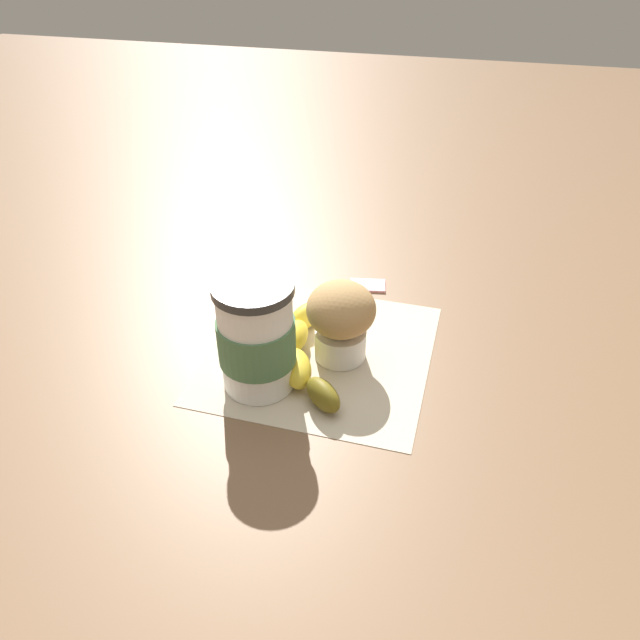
{
  "coord_description": "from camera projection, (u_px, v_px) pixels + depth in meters",
  "views": [
    {
      "loc": [
        -0.58,
        -0.13,
        0.49
      ],
      "look_at": [
        0.0,
        0.0,
        0.05
      ],
      "focal_mm": 35.0,
      "sensor_mm": 36.0,
      "label": 1
    }
  ],
  "objects": [
    {
      "name": "coffee_cup",
      "position": [
        256.0,
        337.0,
        0.69
      ],
      "size": [
        0.09,
        0.09,
        0.14
      ],
      "color": "white",
      "rests_on": "paper_napkin"
    },
    {
      "name": "muffin",
      "position": [
        340.0,
        319.0,
        0.73
      ],
      "size": [
        0.08,
        0.08,
        0.1
      ],
      "color": "white",
      "rests_on": "paper_napkin"
    },
    {
      "name": "banana",
      "position": [
        303.0,
        353.0,
        0.74
      ],
      "size": [
        0.2,
        0.11,
        0.03
      ],
      "color": "yellow",
      "rests_on": "paper_napkin"
    },
    {
      "name": "sugar_packet",
      "position": [
        368.0,
        284.0,
        0.89
      ],
      "size": [
        0.04,
        0.05,
        0.01
      ],
      "primitive_type": "cube",
      "rotation": [
        0.0,
        0.0,
        4.87
      ],
      "color": "pink",
      "rests_on": "ground_plane"
    },
    {
      "name": "ground_plane",
      "position": [
        320.0,
        353.0,
        0.77
      ],
      "size": [
        3.0,
        3.0,
        0.0
      ],
      "primitive_type": "plane",
      "color": "brown"
    },
    {
      "name": "paper_napkin",
      "position": [
        320.0,
        353.0,
        0.77
      ],
      "size": [
        0.28,
        0.28,
        0.0
      ],
      "primitive_type": "cube",
      "rotation": [
        0.0,
        0.0,
        -0.05
      ],
      "color": "beige",
      "rests_on": "ground_plane"
    }
  ]
}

